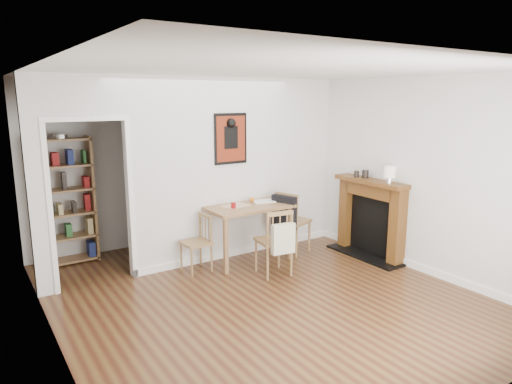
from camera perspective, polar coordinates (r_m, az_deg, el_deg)
ground at (r=5.63m, az=0.42°, el=-12.62°), size 5.20×5.20×0.00m
room_shell at (r=6.42m, az=-5.50°, el=2.49°), size 5.20×5.20×5.20m
dining_table at (r=6.54m, az=-1.13°, el=-2.44°), size 1.20×0.77×0.82m
chair_left at (r=6.25m, az=-7.52°, el=-6.39°), size 0.41×0.41×0.78m
chair_right at (r=6.92m, az=4.52°, el=-3.62°), size 0.66×0.61×0.96m
chair_front at (r=6.07m, az=2.27°, el=-6.16°), size 0.51×0.56×0.91m
bookshelf at (r=6.92m, az=-22.65°, el=-1.16°), size 0.76×0.30×1.80m
fireplace at (r=6.96m, az=14.20°, el=-2.83°), size 0.45×1.25×1.16m
red_glass at (r=6.29m, az=-2.85°, el=-1.68°), size 0.07×0.07×0.09m
orange_fruit at (r=6.68m, az=-0.48°, el=-0.96°), size 0.07×0.07×0.07m
placemat at (r=6.46m, az=-2.59°, el=-1.71°), size 0.43×0.35×0.00m
notebook at (r=6.70m, az=0.91°, el=-1.17°), size 0.35×0.29×0.02m
mantel_lamp at (r=6.50m, az=16.38°, el=2.29°), size 0.15×0.15×0.24m
ceramic_jar_a at (r=6.91m, az=13.51°, el=2.21°), size 0.10×0.10×0.12m
ceramic_jar_b at (r=6.95m, az=12.45°, el=2.22°), size 0.08×0.08×0.09m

